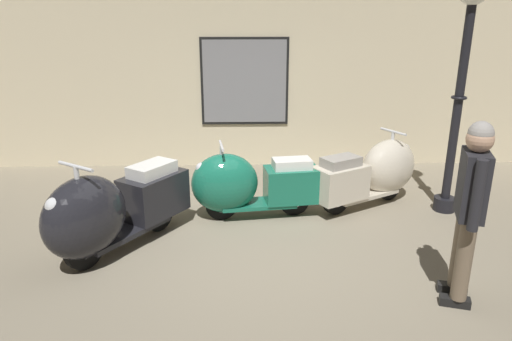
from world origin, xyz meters
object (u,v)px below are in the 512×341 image
(scooter_1, at_px, (245,185))
(scooter_2, at_px, (374,172))
(visitor_0, at_px, (470,202))
(lamppost, at_px, (462,73))
(scooter_0, at_px, (109,211))

(scooter_1, xyz_separation_m, scooter_2, (1.75, 0.40, 0.01))
(scooter_2, distance_m, visitor_0, 2.35)
(lamppost, relative_size, visitor_0, 1.75)
(scooter_1, bearing_deg, scooter_2, -174.31)
(scooter_0, bearing_deg, lamppost, 139.07)
(scooter_0, relative_size, visitor_0, 1.08)
(scooter_0, distance_m, visitor_0, 3.54)
(scooter_2, height_order, lamppost, lamppost)
(visitor_0, bearing_deg, lamppost, -92.65)
(scooter_2, relative_size, visitor_0, 0.99)
(scooter_1, height_order, lamppost, lamppost)
(scooter_0, height_order, visitor_0, visitor_0)
(scooter_0, distance_m, scooter_2, 3.47)
(scooter_1, height_order, scooter_2, scooter_2)
(scooter_2, bearing_deg, scooter_0, 172.81)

